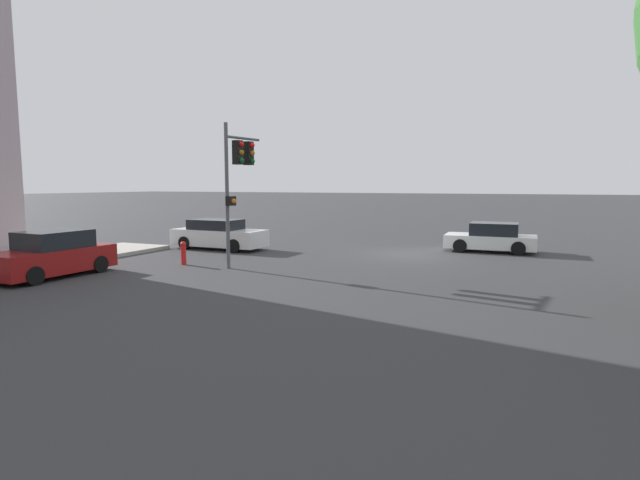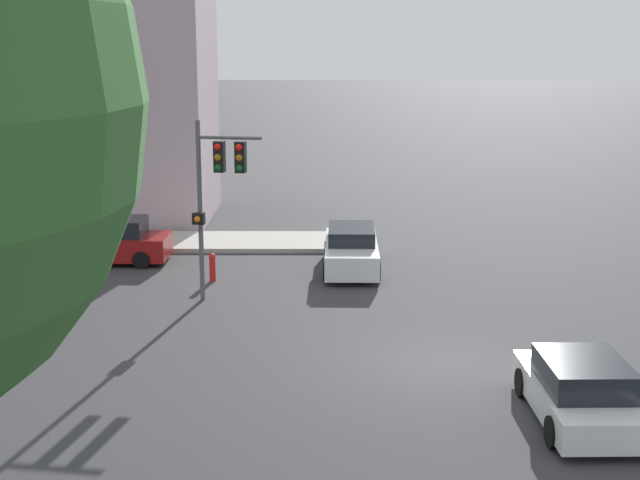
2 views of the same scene
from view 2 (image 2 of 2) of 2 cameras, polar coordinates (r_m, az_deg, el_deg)
name	(u,v)px [view 2 (image 2 of 2)]	position (r m, az deg, el deg)	size (l,w,h in m)	color
ground_plane	(441,364)	(21.89, 7.76, -7.87)	(300.00, 300.00, 0.00)	#333335
rowhouse_backdrop	(66,67)	(40.27, -15.98, 10.57)	(8.22, 12.12, 12.85)	#B29EA8
traffic_signal	(218,178)	(26.03, -6.53, 3.99)	(0.55, 2.08, 5.39)	#515456
crossing_car_0	(581,391)	(19.18, 16.34, -9.27)	(4.08, 2.01, 1.36)	silver
crossing_car_1	(351,249)	(30.16, 2.01, -0.61)	(4.66, 1.91, 1.45)	silver
parked_car_0	(111,242)	(31.94, -13.22, -0.12)	(1.97, 4.09, 1.57)	maroon
fire_hydrant	(212,266)	(28.93, -6.90, -1.69)	(0.22, 0.22, 0.92)	red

